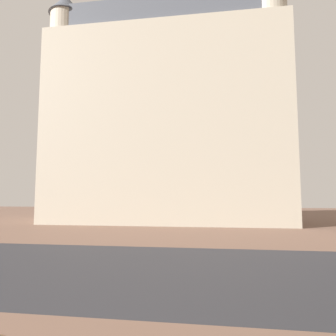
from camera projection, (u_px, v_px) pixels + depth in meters
ground_plane at (161, 264)px, 10.86m from camera, size 120.00×120.00×0.00m
street_asphalt_strip at (157, 268)px, 10.11m from camera, size 120.00×8.55×0.00m
landmark_building at (166, 111)px, 30.56m from camera, size 22.38×10.53×36.47m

